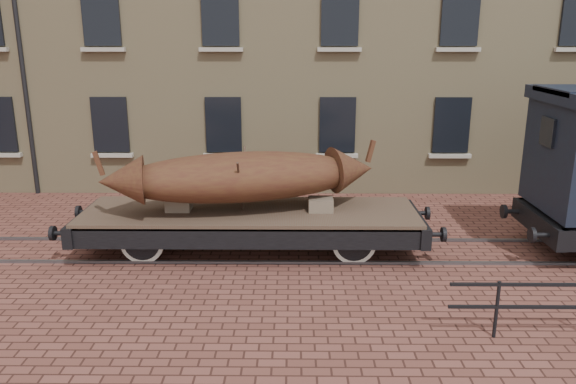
{
  "coord_description": "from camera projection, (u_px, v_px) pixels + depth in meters",
  "views": [
    {
      "loc": [
        -0.36,
        -12.19,
        4.85
      ],
      "look_at": [
        -0.48,
        0.5,
        1.3
      ],
      "focal_mm": 35.0,
      "sensor_mm": 36.0,
      "label": 1
    }
  ],
  "objects": [
    {
      "name": "flatcar_wagon",
      "position": [
        250.0,
        219.0,
        12.84
      ],
      "size": [
        8.55,
        2.32,
        1.29
      ],
      "color": "#483B2F",
      "rests_on": "ground"
    },
    {
      "name": "rail_track",
      "position": [
        308.0,
        250.0,
        13.03
      ],
      "size": [
        30.0,
        1.52,
        0.06
      ],
      "color": "#59595E",
      "rests_on": "ground"
    },
    {
      "name": "ground",
      "position": [
        308.0,
        252.0,
        13.04
      ],
      "size": [
        90.0,
        90.0,
        0.0
      ],
      "primitive_type": "plane",
      "color": "brown"
    },
    {
      "name": "iron_boat",
      "position": [
        242.0,
        176.0,
        12.57
      ],
      "size": [
        6.24,
        2.89,
        1.52
      ],
      "color": "#50331B",
      "rests_on": "flatcar_wagon"
    }
  ]
}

